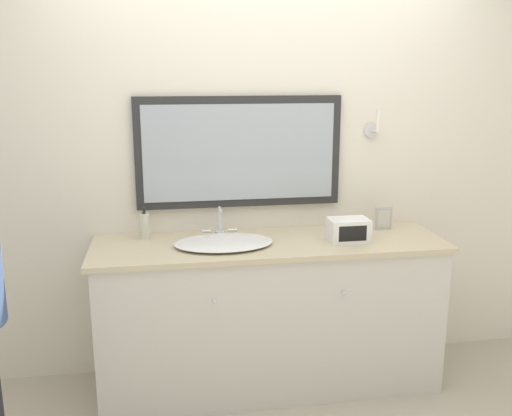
{
  "coord_description": "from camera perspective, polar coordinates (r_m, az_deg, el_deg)",
  "views": [
    {
      "loc": [
        -0.59,
        -2.75,
        1.83
      ],
      "look_at": [
        -0.08,
        0.3,
        1.09
      ],
      "focal_mm": 40.0,
      "sensor_mm": 36.0,
      "label": 1
    }
  ],
  "objects": [
    {
      "name": "soap_bottle",
      "position": [
        3.34,
        -11.09,
        -1.72
      ],
      "size": [
        0.05,
        0.05,
        0.19
      ],
      "color": "beige",
      "rests_on": "vanity_counter"
    },
    {
      "name": "wall_back",
      "position": [
        3.47,
        0.37,
        4.33
      ],
      "size": [
        8.0,
        0.18,
        2.55
      ],
      "color": "silver",
      "rests_on": "ground_plane"
    },
    {
      "name": "vanity_counter",
      "position": [
        3.4,
        1.36,
        -10.54
      ],
      "size": [
        2.0,
        0.6,
        0.89
      ],
      "color": "beige",
      "rests_on": "ground_plane"
    },
    {
      "name": "ground_plane",
      "position": [
        3.35,
        2.34,
        -19.6
      ],
      "size": [
        14.0,
        14.0,
        0.0
      ],
      "primitive_type": "plane",
      "color": "#B2A893"
    },
    {
      "name": "picture_frame",
      "position": [
        3.55,
        12.64,
        -1.02
      ],
      "size": [
        0.1,
        0.01,
        0.14
      ],
      "color": "#B2B2B7",
      "rests_on": "vanity_counter"
    },
    {
      "name": "hand_towel_near_sink",
      "position": [
        3.53,
        9.46,
        -1.86
      ],
      "size": [
        0.15,
        0.12,
        0.04
      ],
      "color": "silver",
      "rests_on": "vanity_counter"
    },
    {
      "name": "appliance_box",
      "position": [
        3.28,
        9.23,
        -2.18
      ],
      "size": [
        0.22,
        0.16,
        0.13
      ],
      "color": "white",
      "rests_on": "vanity_counter"
    },
    {
      "name": "sink_basin",
      "position": [
        3.18,
        -3.28,
        -3.41
      ],
      "size": [
        0.55,
        0.42,
        0.18
      ],
      "color": "white",
      "rests_on": "vanity_counter"
    }
  ]
}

